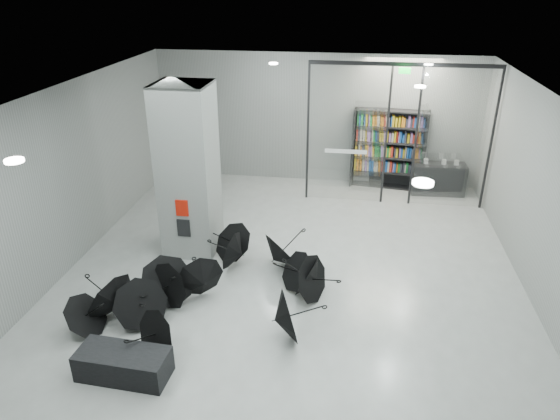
# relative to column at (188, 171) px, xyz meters

# --- Properties ---
(room) EXTENTS (14.00, 14.02, 4.01)m
(room) POSITION_rel_column_xyz_m (2.50, -2.00, 0.84)
(room) COLOR gray
(room) RESTS_ON ground
(column) EXTENTS (1.20, 1.20, 4.00)m
(column) POSITION_rel_column_xyz_m (0.00, 0.00, 0.00)
(column) COLOR slate
(column) RESTS_ON ground
(fire_cabinet) EXTENTS (0.28, 0.04, 0.38)m
(fire_cabinet) POSITION_rel_column_xyz_m (0.00, -0.62, -0.65)
(fire_cabinet) COLOR #A50A07
(fire_cabinet) RESTS_ON column
(info_panel) EXTENTS (0.30, 0.03, 0.42)m
(info_panel) POSITION_rel_column_xyz_m (0.00, -0.62, -1.15)
(info_panel) COLOR black
(info_panel) RESTS_ON column
(exit_sign) EXTENTS (0.30, 0.06, 0.15)m
(exit_sign) POSITION_rel_column_xyz_m (4.90, 3.30, 1.82)
(exit_sign) COLOR #0CE533
(exit_sign) RESTS_ON room
(glass_partition) EXTENTS (5.06, 0.08, 4.00)m
(glass_partition) POSITION_rel_column_xyz_m (4.89, 3.50, 0.18)
(glass_partition) COLOR silver
(glass_partition) RESTS_ON ground
(bench) EXTENTS (1.55, 0.73, 0.49)m
(bench) POSITION_rel_column_xyz_m (0.17, -4.40, -1.76)
(bench) COLOR black
(bench) RESTS_ON ground
(bookshelf) EXTENTS (2.26, 0.73, 2.44)m
(bookshelf) POSITION_rel_column_xyz_m (4.78, 4.75, -0.78)
(bookshelf) COLOR black
(bookshelf) RESTS_ON ground
(shop_counter) EXTENTS (1.60, 0.71, 0.94)m
(shop_counter) POSITION_rel_column_xyz_m (6.30, 4.40, -1.53)
(shop_counter) COLOR black
(shop_counter) RESTS_ON ground
(umbrella_cluster) EXTENTS (5.23, 4.76, 1.32)m
(umbrella_cluster) POSITION_rel_column_xyz_m (1.13, -2.06, -1.70)
(umbrella_cluster) COLOR black
(umbrella_cluster) RESTS_ON ground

